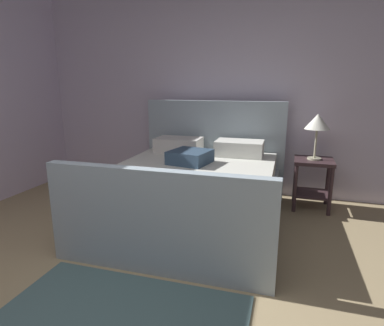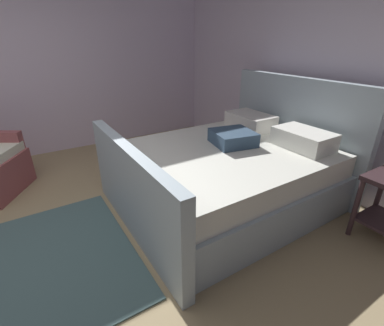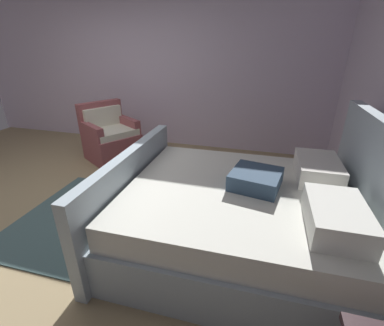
{
  "view_description": "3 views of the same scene",
  "coord_description": "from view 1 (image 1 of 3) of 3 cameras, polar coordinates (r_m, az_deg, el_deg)",
  "views": [
    {
      "loc": [
        1.1,
        -0.99,
        1.46
      ],
      "look_at": [
        0.24,
        1.77,
        0.75
      ],
      "focal_mm": 30.3,
      "sensor_mm": 36.0,
      "label": 1
    },
    {
      "loc": [
        2.16,
        0.48,
        1.65
      ],
      "look_at": [
        0.15,
        1.71,
        0.57
      ],
      "focal_mm": 25.89,
      "sensor_mm": 36.0,
      "label": 2
    },
    {
      "loc": [
        2.16,
        2.29,
        1.75
      ],
      "look_at": [
        0.01,
        1.69,
        0.75
      ],
      "focal_mm": 24.95,
      "sensor_mm": 36.0,
      "label": 3
    }
  ],
  "objects": [
    {
      "name": "wall_back",
      "position": [
        4.52,
        3.33,
        12.92
      ],
      "size": [
        4.95,
        0.12,
        2.79
      ],
      "primitive_type": "cube",
      "color": "silver",
      "rests_on": "ground"
    },
    {
      "name": "bed",
      "position": [
        3.49,
        0.36,
        -4.64
      ],
      "size": [
        1.85,
        2.15,
        1.25
      ],
      "color": "#9EB0BA",
      "rests_on": "ground"
    },
    {
      "name": "nightstand_right",
      "position": [
        4.09,
        20.47,
        -2.08
      ],
      "size": [
        0.44,
        0.44,
        0.6
      ],
      "color": "#38262A",
      "rests_on": "ground"
    },
    {
      "name": "table_lamp_right",
      "position": [
        3.98,
        21.22,
        6.56
      ],
      "size": [
        0.28,
        0.28,
        0.53
      ],
      "color": "#B7B293",
      "rests_on": "nightstand_right"
    }
  ]
}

